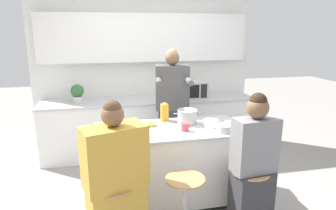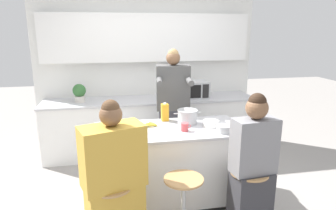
{
  "view_description": "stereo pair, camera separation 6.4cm",
  "coord_description": "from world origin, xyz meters",
  "px_view_note": "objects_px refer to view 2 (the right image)",
  "views": [
    {
      "loc": [
        -0.69,
        -3.1,
        1.96
      ],
      "look_at": [
        0.0,
        0.08,
        1.13
      ],
      "focal_mm": 32.0,
      "sensor_mm": 36.0,
      "label": 1
    },
    {
      "loc": [
        -0.63,
        -3.11,
        1.96
      ],
      "look_at": [
        0.0,
        0.08,
        1.13
      ],
      "focal_mm": 32.0,
      "sensor_mm": 36.0,
      "label": 2
    }
  ],
  "objects_px": {
    "person_cooking": "(173,115)",
    "coffee_cup_near": "(185,127)",
    "fruit_bowl": "(211,123)",
    "banana_bunch": "(150,124)",
    "kitchen_island": "(169,164)",
    "juice_carton": "(165,112)",
    "microwave": "(190,90)",
    "cooking_pot": "(187,117)",
    "potted_plant": "(79,92)",
    "person_wrapped_blanket": "(114,182)",
    "bar_stool_rightmost": "(248,198)",
    "person_seated_near": "(252,170)",
    "bar_stool_center": "(183,205)"
  },
  "relations": [
    {
      "from": "person_cooking",
      "to": "coffee_cup_near",
      "type": "bearing_deg",
      "value": -84.72
    },
    {
      "from": "fruit_bowl",
      "to": "banana_bunch",
      "type": "bearing_deg",
      "value": 168.99
    },
    {
      "from": "kitchen_island",
      "to": "person_cooking",
      "type": "distance_m",
      "value": 0.8
    },
    {
      "from": "juice_carton",
      "to": "microwave",
      "type": "height_order",
      "value": "microwave"
    },
    {
      "from": "person_cooking",
      "to": "kitchen_island",
      "type": "bearing_deg",
      "value": -97.47
    },
    {
      "from": "cooking_pot",
      "to": "potted_plant",
      "type": "distance_m",
      "value": 1.9
    },
    {
      "from": "person_wrapped_blanket",
      "to": "fruit_bowl",
      "type": "height_order",
      "value": "person_wrapped_blanket"
    },
    {
      "from": "cooking_pot",
      "to": "microwave",
      "type": "distance_m",
      "value": 1.37
    },
    {
      "from": "bar_stool_rightmost",
      "to": "fruit_bowl",
      "type": "relative_size",
      "value": 3.33
    },
    {
      "from": "microwave",
      "to": "person_seated_near",
      "type": "bearing_deg",
      "value": -88.72
    },
    {
      "from": "bar_stool_rightmost",
      "to": "juice_carton",
      "type": "bearing_deg",
      "value": 124.11
    },
    {
      "from": "bar_stool_rightmost",
      "to": "potted_plant",
      "type": "xyz_separation_m",
      "value": [
        -1.75,
        2.15,
        0.69
      ]
    },
    {
      "from": "juice_carton",
      "to": "potted_plant",
      "type": "bearing_deg",
      "value": 132.66
    },
    {
      "from": "person_cooking",
      "to": "fruit_bowl",
      "type": "relative_size",
      "value": 9.2
    },
    {
      "from": "bar_stool_center",
      "to": "person_seated_near",
      "type": "bearing_deg",
      "value": -0.06
    },
    {
      "from": "kitchen_island",
      "to": "fruit_bowl",
      "type": "bearing_deg",
      "value": -2.66
    },
    {
      "from": "bar_stool_rightmost",
      "to": "coffee_cup_near",
      "type": "height_order",
      "value": "coffee_cup_near"
    },
    {
      "from": "fruit_bowl",
      "to": "microwave",
      "type": "relative_size",
      "value": 0.33
    },
    {
      "from": "coffee_cup_near",
      "to": "potted_plant",
      "type": "bearing_deg",
      "value": 127.55
    },
    {
      "from": "person_cooking",
      "to": "cooking_pot",
      "type": "height_order",
      "value": "person_cooking"
    },
    {
      "from": "bar_stool_center",
      "to": "juice_carton",
      "type": "height_order",
      "value": "juice_carton"
    },
    {
      "from": "microwave",
      "to": "potted_plant",
      "type": "xyz_separation_m",
      "value": [
        -1.72,
        0.05,
        0.01
      ]
    },
    {
      "from": "coffee_cup_near",
      "to": "potted_plant",
      "type": "distance_m",
      "value": 2.03
    },
    {
      "from": "person_cooking",
      "to": "potted_plant",
      "type": "bearing_deg",
      "value": 154.86
    },
    {
      "from": "juice_carton",
      "to": "potted_plant",
      "type": "distance_m",
      "value": 1.61
    },
    {
      "from": "person_seated_near",
      "to": "microwave",
      "type": "relative_size",
      "value": 2.51
    },
    {
      "from": "potted_plant",
      "to": "microwave",
      "type": "bearing_deg",
      "value": -1.68
    },
    {
      "from": "person_cooking",
      "to": "person_wrapped_blanket",
      "type": "bearing_deg",
      "value": -113.45
    },
    {
      "from": "kitchen_island",
      "to": "microwave",
      "type": "height_order",
      "value": "microwave"
    },
    {
      "from": "banana_bunch",
      "to": "juice_carton",
      "type": "bearing_deg",
      "value": 43.62
    },
    {
      "from": "bar_stool_rightmost",
      "to": "coffee_cup_near",
      "type": "xyz_separation_m",
      "value": [
        -0.51,
        0.55,
        0.59
      ]
    },
    {
      "from": "coffee_cup_near",
      "to": "banana_bunch",
      "type": "bearing_deg",
      "value": 146.67
    },
    {
      "from": "fruit_bowl",
      "to": "juice_carton",
      "type": "distance_m",
      "value": 0.58
    },
    {
      "from": "person_seated_near",
      "to": "cooking_pot",
      "type": "height_order",
      "value": "person_seated_near"
    },
    {
      "from": "bar_stool_center",
      "to": "banana_bunch",
      "type": "bearing_deg",
      "value": 104.14
    },
    {
      "from": "person_cooking",
      "to": "fruit_bowl",
      "type": "bearing_deg",
      "value": -58.87
    },
    {
      "from": "banana_bunch",
      "to": "potted_plant",
      "type": "xyz_separation_m",
      "value": [
        -0.89,
        1.38,
        0.12
      ]
    },
    {
      "from": "kitchen_island",
      "to": "person_cooking",
      "type": "xyz_separation_m",
      "value": [
        0.18,
        0.66,
        0.4
      ]
    },
    {
      "from": "coffee_cup_near",
      "to": "banana_bunch",
      "type": "xyz_separation_m",
      "value": [
        -0.34,
        0.23,
        -0.02
      ]
    },
    {
      "from": "person_seated_near",
      "to": "juice_carton",
      "type": "bearing_deg",
      "value": 119.29
    },
    {
      "from": "person_wrapped_blanket",
      "to": "microwave",
      "type": "relative_size",
      "value": 2.51
    },
    {
      "from": "person_seated_near",
      "to": "fruit_bowl",
      "type": "height_order",
      "value": "person_seated_near"
    },
    {
      "from": "coffee_cup_near",
      "to": "potted_plant",
      "type": "xyz_separation_m",
      "value": [
        -1.23,
        1.61,
        0.1
      ]
    },
    {
      "from": "bar_stool_center",
      "to": "person_cooking",
      "type": "bearing_deg",
      "value": 82.24
    },
    {
      "from": "kitchen_island",
      "to": "bar_stool_rightmost",
      "type": "distance_m",
      "value": 0.94
    },
    {
      "from": "bar_stool_center",
      "to": "cooking_pot",
      "type": "distance_m",
      "value": 1.05
    },
    {
      "from": "person_wrapped_blanket",
      "to": "cooking_pot",
      "type": "xyz_separation_m",
      "value": [
        0.87,
        0.8,
        0.32
      ]
    },
    {
      "from": "cooking_pot",
      "to": "banana_bunch",
      "type": "xyz_separation_m",
      "value": [
        -0.44,
        -0.02,
        -0.06
      ]
    },
    {
      "from": "person_wrapped_blanket",
      "to": "fruit_bowl",
      "type": "relative_size",
      "value": 7.49
    },
    {
      "from": "banana_bunch",
      "to": "potted_plant",
      "type": "distance_m",
      "value": 1.65
    }
  ]
}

